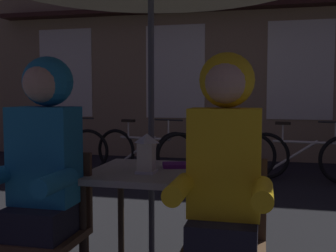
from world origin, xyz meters
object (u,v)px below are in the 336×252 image
Objects in this scene: lantern at (147,152)px; bicycle_second at (145,151)px; chair_right at (225,237)px; bicycle_fourth at (304,157)px; person_right_hooded at (224,168)px; book at (179,165)px; bicycle_third at (216,155)px; person_left_hooded at (42,160)px; bicycle_nearest at (57,149)px; chair_left at (49,223)px; cafe_table at (151,186)px.

bicycle_second is at bearing 106.73° from lantern.
bicycle_fourth is (0.70, 3.80, -0.14)m from chair_right.
person_right_hooded is 7.00× the size of book.
bicycle_third is at bearing 97.37° from chair_right.
chair_right is 0.62× the size of person_left_hooded.
chair_right is 4.35× the size of book.
bicycle_nearest is at bearing 128.08° from chair_right.
bicycle_fourth is at bearing 0.43° from bicycle_nearest.
bicycle_third is 0.99× the size of bicycle_fourth.
chair_left is 0.96m from chair_right.
chair_left is at bearing -97.38° from bicycle_third.
lantern is at bearing -54.76° from bicycle_nearest.
bicycle_fourth is at bearing 66.68° from person_left_hooded.
person_right_hooded reaches higher than book.
person_right_hooded is at bearing -3.39° from chair_left.
chair_right is (0.96, 0.00, 0.00)m from chair_left.
bicycle_nearest and bicycle_fourth have the same top height.
cafe_table is at bearing 91.55° from lantern.
bicycle_second is at bearing 98.53° from person_left_hooded.
bicycle_nearest and bicycle_third have the same top height.
chair_left is at bearing 180.00° from chair_right.
lantern is 4.33m from bicycle_nearest.
person_right_hooded reaches higher than chair_left.
person_left_hooded is 0.84m from book.
chair_right is 3.87m from bicycle_fourth.
bicycle_second is 0.98× the size of bicycle_fourth.
bicycle_nearest is at bearing 127.67° from person_right_hooded.
cafe_table is at bearing 142.45° from chair_right.
bicycle_second is (-1.54, 3.84, -0.50)m from person_right_hooded.
lantern is (0.00, -0.11, 0.22)m from cafe_table.
person_left_hooded is 0.83× the size of bicycle_nearest.
person_left_hooded is at bearing -146.45° from lantern.
bicycle_second and bicycle_fourth have the same top height.
chair_left is at bearing -142.45° from cafe_table.
bicycle_fourth is at bearing 0.37° from bicycle_second.
chair_right is 0.52× the size of bicycle_third.
bicycle_second is at bearing 0.52° from bicycle_nearest.
book is (0.14, 0.13, 0.11)m from cafe_table.
person_left_hooded is 7.00× the size of book.
book is at bearing -51.33° from bicycle_nearest.
chair_right is at bearing -73.03° from book.
chair_left is at bearing -151.39° from lantern.
bicycle_nearest is at bearing 125.24° from lantern.
person_right_hooded is 3.95m from bicycle_fourth.
bicycle_nearest reaches higher than book.
bicycle_nearest is (-2.96, 3.83, -0.50)m from person_right_hooded.
chair_left is 0.62× the size of person_left_hooded.
chair_right is 0.36m from person_right_hooded.
cafe_table is 0.22m from book.
bicycle_third is at bearing -1.54° from bicycle_nearest.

